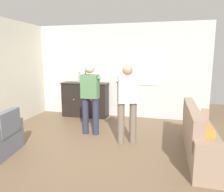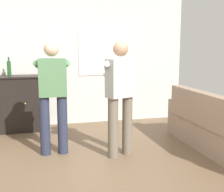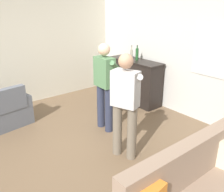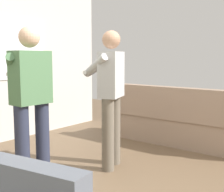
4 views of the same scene
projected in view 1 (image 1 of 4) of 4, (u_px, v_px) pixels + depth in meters
ground at (92, 149)px, 4.39m from camera, size 10.40×10.40×0.00m
wall_back_with_window at (121, 71)px, 6.68m from camera, size 5.20×0.15×2.80m
couch at (199, 137)px, 4.12m from camera, size 0.57×2.32×0.92m
sideboard_cabinet at (85, 100)px, 6.74m from camera, size 1.43×0.49×1.05m
bottle_wine_green at (80, 79)px, 6.70m from camera, size 0.06×0.06×0.32m
bottle_liquor_amber at (86, 78)px, 6.64m from camera, size 0.07×0.07×0.35m
person_standing_left at (90, 96)px, 5.12m from camera, size 0.56×0.48×1.68m
person_standing_right at (127, 100)px, 4.58m from camera, size 0.52×0.52×1.68m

